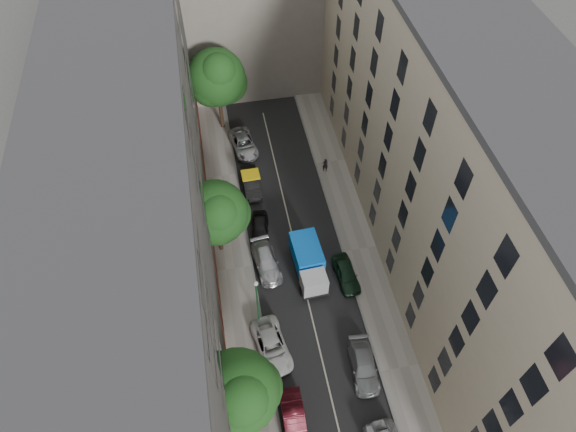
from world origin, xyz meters
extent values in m
plane|color=#4C4C49|center=(0.00, 0.00, 0.00)|extent=(120.00, 120.00, 0.00)
cube|color=black|center=(0.00, 0.00, 0.01)|extent=(8.00, 44.00, 0.02)
cube|color=gray|center=(-5.50, 0.00, 0.07)|extent=(3.00, 44.00, 0.15)
cube|color=gray|center=(5.50, 0.00, 0.07)|extent=(3.00, 44.00, 0.15)
cube|color=#484543|center=(-11.00, 0.00, 10.00)|extent=(8.00, 44.00, 20.00)
cube|color=tan|center=(11.00, 0.00, 10.00)|extent=(8.00, 44.00, 20.00)
cube|color=black|center=(0.60, -1.49, 0.56)|extent=(2.40, 5.58, 0.30)
cube|color=silver|center=(0.60, -3.41, 1.47)|extent=(2.11, 1.72, 1.72)
cube|color=#0D76FF|center=(0.60, -0.57, 1.62)|extent=(2.41, 3.76, 1.83)
cylinder|color=black|center=(-0.36, -3.41, 0.43)|extent=(0.28, 0.85, 0.85)
cylinder|color=black|center=(1.56, -3.41, 0.43)|extent=(0.28, 0.85, 0.85)
cylinder|color=black|center=(-0.36, 0.14, 0.43)|extent=(0.28, 0.85, 0.85)
cylinder|color=black|center=(1.56, 0.14, 0.43)|extent=(0.28, 0.85, 0.85)
imported|color=#4C0F18|center=(-2.96, -13.40, 0.71)|extent=(1.58, 4.32, 1.42)
imported|color=silver|center=(-3.60, -7.80, 0.69)|extent=(2.99, 5.22, 1.37)
imported|color=#B7B7BC|center=(-2.80, -0.20, 0.68)|extent=(2.40, 4.83, 1.35)
imported|color=black|center=(-2.80, 3.40, 0.67)|extent=(2.11, 4.10, 1.33)
imported|color=black|center=(-2.80, 9.00, 0.72)|extent=(1.64, 4.39, 1.43)
imported|color=#B7B7BC|center=(-2.80, 14.60, 0.68)|extent=(2.97, 5.16, 1.35)
imported|color=slate|center=(2.80, -10.59, 0.65)|extent=(2.16, 4.61, 1.30)
imported|color=black|center=(3.57, -2.60, 0.68)|extent=(1.86, 4.09, 1.36)
cylinder|color=#382619|center=(-6.40, -12.73, 1.55)|extent=(0.36, 0.36, 2.80)
cylinder|color=#382619|center=(-6.40, -12.73, 3.95)|extent=(0.24, 0.24, 2.00)
sphere|color=#1A4617|center=(-6.40, -12.73, 5.91)|extent=(5.28, 5.28, 5.28)
sphere|color=#1A4617|center=(-5.50, -12.33, 4.95)|extent=(3.96, 3.96, 3.96)
sphere|color=#1A4617|center=(-7.10, -13.23, 5.35)|extent=(3.70, 3.70, 3.70)
sphere|color=#1A4617|center=(-6.20, -13.53, 6.95)|extent=(3.43, 3.43, 3.43)
cylinder|color=#382619|center=(-6.40, 2.28, 1.36)|extent=(0.36, 0.36, 2.41)
cylinder|color=#382619|center=(-6.40, 2.28, 3.42)|extent=(0.24, 0.24, 1.72)
sphere|color=#1A4617|center=(-6.40, 2.28, 5.11)|extent=(5.37, 5.37, 5.37)
sphere|color=#1A4617|center=(-5.50, 2.68, 4.28)|extent=(4.03, 4.03, 4.03)
sphere|color=#1A4617|center=(-7.10, 1.78, 4.63)|extent=(3.76, 3.76, 3.76)
sphere|color=#1A4617|center=(-6.20, 1.48, 6.00)|extent=(3.49, 3.49, 3.49)
cylinder|color=#382619|center=(-4.60, 18.24, 1.68)|extent=(0.36, 0.36, 3.05)
cylinder|color=#382619|center=(-4.60, 18.24, 4.30)|extent=(0.24, 0.24, 2.18)
sphere|color=#1A4617|center=(-4.60, 18.24, 6.43)|extent=(5.70, 5.70, 5.70)
sphere|color=#1A4617|center=(-3.70, 18.64, 5.39)|extent=(4.28, 4.28, 4.28)
sphere|color=#1A4617|center=(-5.30, 17.74, 5.82)|extent=(3.99, 3.99, 3.99)
sphere|color=#1A4617|center=(-4.40, 17.44, 7.57)|extent=(3.71, 3.71, 3.71)
cylinder|color=#18572C|center=(-4.20, -5.53, 3.11)|extent=(0.14, 0.14, 5.92)
sphere|color=silver|center=(-4.20, -5.53, 6.17)|extent=(0.36, 0.36, 0.36)
imported|color=black|center=(4.67, 9.88, 0.92)|extent=(0.58, 0.40, 1.54)
camera|label=1|loc=(-5.43, -24.39, 36.90)|focal=32.00mm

